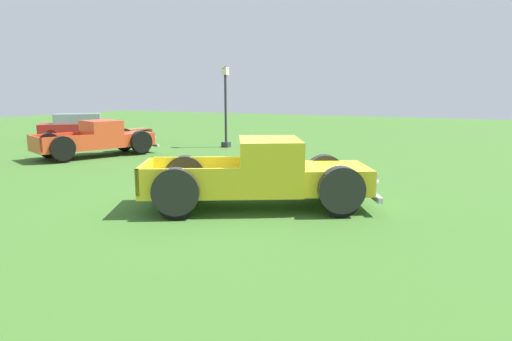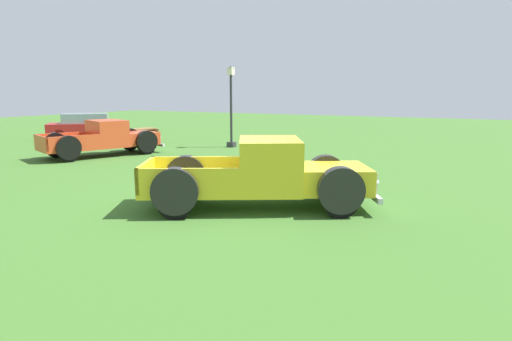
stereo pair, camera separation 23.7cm
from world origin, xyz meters
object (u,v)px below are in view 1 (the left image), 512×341
object	(u,v)px
pickup_truck_behind_left	(103,139)
lamp_post_near	(226,105)
picnic_table	(132,134)
sedan_distant_a	(80,126)
pickup_truck_foreground	(272,175)

from	to	relation	value
pickup_truck_behind_left	lamp_post_near	bearing A→B (deg)	-33.92
lamp_post_near	picnic_table	world-z (taller)	lamp_post_near
lamp_post_near	picnic_table	bearing A→B (deg)	98.93
pickup_truck_behind_left	lamp_post_near	distance (m)	6.04
sedan_distant_a	pickup_truck_behind_left	bearing A→B (deg)	-125.51
lamp_post_near	pickup_truck_behind_left	bearing A→B (deg)	146.08
pickup_truck_foreground	pickup_truck_behind_left	size ratio (longest dim) A/B	1.07
sedan_distant_a	picnic_table	xyz separation A→B (m)	(-0.34, -4.16, -0.28)
pickup_truck_foreground	sedan_distant_a	xyz separation A→B (m)	(9.08, 16.20, -0.01)
sedan_distant_a	picnic_table	world-z (taller)	sedan_distant_a
picnic_table	pickup_truck_foreground	bearing A→B (deg)	-125.96
pickup_truck_foreground	pickup_truck_behind_left	xyz separation A→B (m)	(4.68, 10.04, -0.06)
pickup_truck_behind_left	lamp_post_near	world-z (taller)	lamp_post_near
pickup_truck_behind_left	lamp_post_near	size ratio (longest dim) A/B	1.33
pickup_truck_foreground	sedan_distant_a	size ratio (longest dim) A/B	1.26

